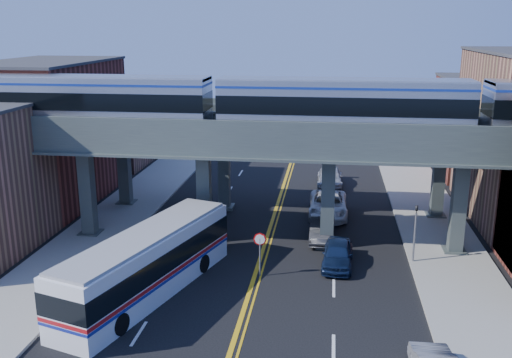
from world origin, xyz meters
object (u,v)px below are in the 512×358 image
Objects in this scene: transit_train at (343,104)px; car_lane_c at (328,205)px; stop_sign at (260,247)px; car_lane_d at (330,177)px; car_lane_b at (322,229)px; car_lane_a at (338,254)px; transit_bus at (147,264)px; traffic_signal at (415,227)px.

car_lane_c is at bearing 96.26° from transit_train.
stop_sign is 19.96m from car_lane_d.
car_lane_b is at bearing -94.43° from car_lane_c.
car_lane_d is at bearing 94.89° from car_lane_a.
car_lane_b is 5.07m from car_lane_c.
transit_bus is 11.23m from car_lane_a.
transit_train is 17.85× the size of stop_sign.
stop_sign is 0.44× the size of car_lane_c.
car_lane_a is (4.40, 2.06, -1.01)m from stop_sign.
stop_sign is 7.22m from car_lane_b.
stop_sign is 11.98m from car_lane_c.
traffic_signal is 0.90× the size of car_lane_b.
car_lane_a is at bearing 25.14° from stop_sign.
car_lane_d is (-5.12, 16.57, -1.52)m from traffic_signal.
stop_sign reaches higher than car_lane_d.
transit_train is 3.61× the size of transit_bus.
transit_bus is 17.07m from car_lane_c.
stop_sign is 0.20× the size of transit_bus.
car_lane_a is (-4.50, -0.94, -1.56)m from traffic_signal.
stop_sign is 0.49× the size of car_lane_d.
transit_train reaches higher than stop_sign.
traffic_signal is 9.93m from car_lane_c.
transit_train is at bearing -51.49° from car_lane_b.
traffic_signal is at bearing -73.41° from car_lane_d.
car_lane_b is (3.38, 6.30, -1.01)m from stop_sign.
stop_sign reaches higher than car_lane_b.
stop_sign reaches higher than car_lane_c.
traffic_signal is 15.70m from transit_bus.
car_lane_c is 8.22m from car_lane_d.
car_lane_c is at bearing 71.82° from stop_sign.
traffic_signal is at bearing -31.09° from car_lane_b.
car_lane_d is (9.41, 22.47, -0.91)m from transit_bus.
car_lane_c is (-0.67, 9.29, 0.10)m from car_lane_a.
traffic_signal is 0.68× the size of car_lane_c.
transit_bus is at bearing -152.75° from stop_sign.
stop_sign is at bearing -161.37° from traffic_signal.
traffic_signal is (4.47, -2.00, -6.96)m from transit_train.
transit_train is at bearing 155.92° from traffic_signal.
transit_train is 10.75× the size of car_lane_a.
transit_train is 8.51m from traffic_signal.
transit_bus is (-10.06, -7.90, -7.57)m from transit_train.
transit_bus reaches higher than stop_sign.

